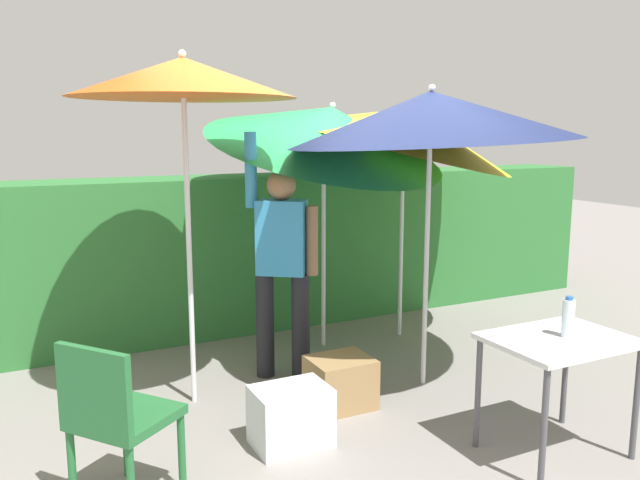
{
  "coord_description": "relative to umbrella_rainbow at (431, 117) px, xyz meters",
  "views": [
    {
      "loc": [
        -2.04,
        -3.79,
        1.89
      ],
      "look_at": [
        0.0,
        0.3,
        1.1
      ],
      "focal_mm": 35.75,
      "sensor_mm": 36.0,
      "label": 1
    }
  ],
  "objects": [
    {
      "name": "person_vendor",
      "position": [
        -0.89,
        0.6,
        -1.05
      ],
      "size": [
        0.5,
        0.39,
        1.88
      ],
      "color": "black",
      "rests_on": "ground_plane"
    },
    {
      "name": "crate_cardboard",
      "position": [
        -0.75,
        -0.07,
        -1.81
      ],
      "size": [
        0.42,
        0.36,
        0.35
      ],
      "primitive_type": "cube",
      "color": "#9E7A4C",
      "rests_on": "ground_plane"
    },
    {
      "name": "umbrella_navy",
      "position": [
        -0.23,
        1.14,
        -0.08
      ],
      "size": [
        2.13,
        2.09,
        2.44
      ],
      "color": "silver",
      "rests_on": "ground_plane"
    },
    {
      "name": "cooler_box",
      "position": [
        -1.28,
        -0.42,
        -1.8
      ],
      "size": [
        0.46,
        0.33,
        0.37
      ],
      "primitive_type": "cube",
      "color": "silver",
      "rests_on": "ground_plane"
    },
    {
      "name": "chair_plastic",
      "position": [
        -2.33,
        -0.65,
        -1.47
      ],
      "size": [
        0.62,
        0.62,
        0.89
      ],
      "color": "#236633",
      "rests_on": "ground_plane"
    },
    {
      "name": "umbrella_rainbow",
      "position": [
        0.0,
        0.0,
        0.0
      ],
      "size": [
        2.07,
        2.06,
        2.22
      ],
      "color": "silver",
      "rests_on": "ground_plane"
    },
    {
      "name": "ground_plane",
      "position": [
        -0.69,
        0.06,
        -1.98
      ],
      "size": [
        24.0,
        24.0,
        0.0
      ],
      "primitive_type": "plane",
      "color": "gray"
    },
    {
      "name": "hedge_row",
      "position": [
        -0.69,
        2.0,
        -1.25
      ],
      "size": [
        8.0,
        0.7,
        1.46
      ],
      "primitive_type": "cube",
      "color": "#2D7033",
      "rests_on": "ground_plane"
    },
    {
      "name": "umbrella_yellow",
      "position": [
        -1.64,
        0.46,
        0.24
      ],
      "size": [
        1.48,
        1.48,
        2.4
      ],
      "color": "silver",
      "rests_on": "ground_plane"
    },
    {
      "name": "folding_table",
      "position": [
        0.07,
        -1.2,
        -1.35
      ],
      "size": [
        0.8,
        0.6,
        0.71
      ],
      "color": "#4C4C51",
      "rests_on": "ground_plane"
    },
    {
      "name": "umbrella_orange",
      "position": [
        0.52,
        1.1,
        -0.08
      ],
      "size": [
        2.13,
        2.08,
        2.42
      ],
      "color": "silver",
      "rests_on": "ground_plane"
    },
    {
      "name": "bottle_water",
      "position": [
        0.12,
        -1.21,
        -1.15
      ],
      "size": [
        0.07,
        0.07,
        0.24
      ],
      "color": "silver",
      "rests_on": "folding_table"
    }
  ]
}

